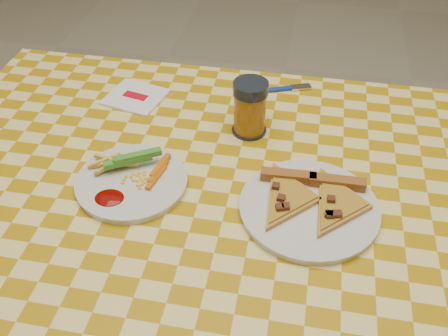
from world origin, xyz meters
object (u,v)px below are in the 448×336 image
at_px(drink_glass, 250,108).
at_px(plate_right, 309,209).
at_px(plate_left, 132,183).
at_px(table, 229,221).

bearing_deg(drink_glass, plate_right, -56.99).
bearing_deg(plate_left, table, 3.37).
distance_m(plate_left, plate_right, 0.33).
relative_size(table, plate_right, 5.29).
xyz_separation_m(plate_left, drink_glass, (0.19, 0.21, 0.05)).
height_order(table, plate_right, plate_right).
bearing_deg(drink_glass, plate_left, -132.75).
relative_size(table, drink_glass, 10.84).
xyz_separation_m(table, plate_right, (0.15, -0.02, 0.08)).
bearing_deg(plate_right, plate_left, 178.73).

